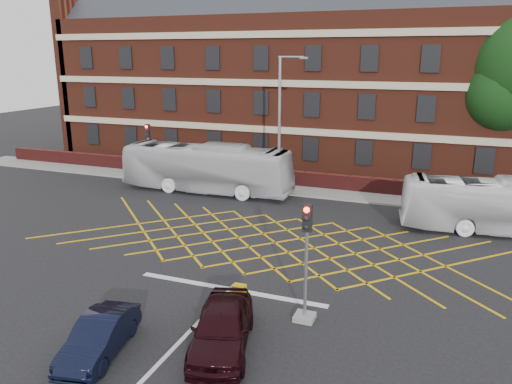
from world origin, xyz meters
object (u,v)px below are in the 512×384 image
(traffic_light_far, at_px, (149,159))
(street_lamp, at_px, (280,151))
(utility_cabinet, at_px, (239,296))
(bus_right, at_px, (505,206))
(direction_signs, at_px, (154,160))
(bus_left, at_px, (207,168))
(car_navy, at_px, (99,336))
(traffic_light_near, at_px, (306,274))
(car_maroon, at_px, (222,327))

(traffic_light_far, xyz_separation_m, street_lamp, (10.13, -0.47, 1.33))
(utility_cabinet, bearing_deg, bus_right, 51.61)
(street_lamp, relative_size, direction_signs, 4.08)
(bus_right, height_order, direction_signs, bus_right)
(bus_left, height_order, car_navy, bus_left)
(bus_left, xyz_separation_m, utility_cabinet, (8.38, -14.10, -1.22))
(bus_right, distance_m, direction_signs, 23.99)
(car_navy, xyz_separation_m, utility_cabinet, (2.86, 4.42, -0.19))
(bus_right, distance_m, traffic_light_near, 14.40)
(traffic_light_far, bearing_deg, utility_cabinet, -47.95)
(bus_left, bearing_deg, direction_signs, 68.67)
(traffic_light_near, relative_size, street_lamp, 0.48)
(direction_signs, bearing_deg, street_lamp, -9.81)
(car_navy, distance_m, traffic_light_far, 21.94)
(bus_right, distance_m, street_lamp, 13.27)
(traffic_light_near, bearing_deg, street_lamp, 111.80)
(bus_right, xyz_separation_m, street_lamp, (-13.01, 2.00, 1.65))
(direction_signs, bearing_deg, bus_right, -9.22)
(car_maroon, relative_size, utility_cabinet, 5.22)
(bus_left, distance_m, traffic_light_near, 17.92)
(car_navy, xyz_separation_m, street_lamp, (-0.38, 18.76, 2.48))
(bus_left, xyz_separation_m, street_lamp, (5.15, 0.24, 1.45))
(traffic_light_far, height_order, direction_signs, traffic_light_far)
(bus_right, bearing_deg, street_lamp, 72.79)
(bus_right, xyz_separation_m, car_maroon, (-9.22, -15.09, -0.70))
(traffic_light_far, xyz_separation_m, direction_signs, (-0.54, 1.38, -0.39))
(car_navy, distance_m, direction_signs, 23.39)
(traffic_light_near, xyz_separation_m, direction_signs, (-16.44, 16.29, -0.39))
(car_navy, height_order, utility_cabinet, car_navy)
(car_navy, bearing_deg, car_maroon, 14.11)
(traffic_light_far, relative_size, direction_signs, 1.94)
(bus_left, relative_size, car_maroon, 2.67)
(bus_right, distance_m, car_maroon, 17.70)
(traffic_light_far, distance_m, utility_cabinet, 19.99)
(direction_signs, distance_m, utility_cabinet, 21.36)
(traffic_light_far, bearing_deg, direction_signs, 111.32)
(traffic_light_far, bearing_deg, bus_left, -8.13)
(utility_cabinet, bearing_deg, traffic_light_far, 132.05)
(car_navy, relative_size, direction_signs, 1.68)
(utility_cabinet, bearing_deg, traffic_light_near, -2.38)
(direction_signs, xyz_separation_m, utility_cabinet, (13.90, -16.19, -0.96))
(direction_signs, bearing_deg, traffic_light_near, -44.73)
(bus_left, relative_size, traffic_light_near, 2.75)
(utility_cabinet, bearing_deg, bus_left, 120.72)
(car_maroon, height_order, utility_cabinet, car_maroon)
(traffic_light_near, distance_m, utility_cabinet, 2.88)
(car_maroon, xyz_separation_m, street_lamp, (-3.80, 17.09, 2.34))
(car_maroon, distance_m, utility_cabinet, 2.82)
(car_navy, bearing_deg, traffic_light_near, 26.65)
(car_navy, distance_m, street_lamp, 18.93)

